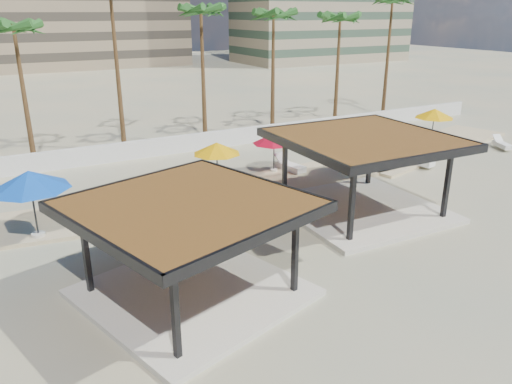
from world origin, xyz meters
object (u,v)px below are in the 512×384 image
(pavilion_west, at_px, (190,241))
(umbrella_a, at_px, (30,180))
(pavilion_central, at_px, (363,167))
(umbrella_c, at_px, (274,138))
(lounger_d, at_px, (502,144))
(lounger_b, at_px, (289,166))
(lounger_c, at_px, (416,160))

(pavilion_west, bearing_deg, umbrella_a, 102.88)
(pavilion_central, distance_m, pavilion_west, 10.51)
(umbrella_c, bearing_deg, pavilion_central, -85.14)
(lounger_d, bearing_deg, umbrella_c, 103.21)
(umbrella_c, bearing_deg, umbrella_a, -167.32)
(pavilion_west, bearing_deg, umbrella_c, 31.28)
(pavilion_west, distance_m, umbrella_c, 13.96)
(pavilion_west, relative_size, umbrella_a, 2.05)
(pavilion_west, bearing_deg, lounger_d, -0.80)
(lounger_b, relative_size, lounger_d, 1.20)
(umbrella_a, relative_size, lounger_b, 1.76)
(pavilion_west, relative_size, lounger_d, 4.34)
(lounger_b, bearing_deg, umbrella_c, 67.44)
(umbrella_a, bearing_deg, lounger_d, 0.07)
(pavilion_central, height_order, pavilion_west, pavilion_central)
(pavilion_central, bearing_deg, lounger_b, 88.62)
(pavilion_central, height_order, lounger_c, pavilion_central)
(lounger_d, bearing_deg, pavilion_central, 127.51)
(pavilion_central, xyz_separation_m, pavilion_west, (-10.02, -3.16, -0.19))
(lounger_b, bearing_deg, umbrella_a, 91.08)
(lounger_c, bearing_deg, umbrella_a, 77.47)
(umbrella_c, xyz_separation_m, lounger_c, (8.60, -2.98, -1.77))
(umbrella_a, relative_size, umbrella_c, 1.37)
(lounger_b, bearing_deg, pavilion_central, 167.07)
(lounger_d, bearing_deg, umbrella_a, 113.31)
(pavilion_central, xyz_separation_m, umbrella_c, (-0.61, 7.14, -0.09))
(umbrella_a, bearing_deg, pavilion_west, -60.81)
(pavilion_central, relative_size, pavilion_west, 0.91)
(lounger_b, height_order, lounger_c, lounger_c)
(lounger_b, distance_m, lounger_c, 8.12)
(umbrella_a, relative_size, lounger_d, 2.11)
(umbrella_a, xyz_separation_m, umbrella_c, (13.48, 3.03, -0.51))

